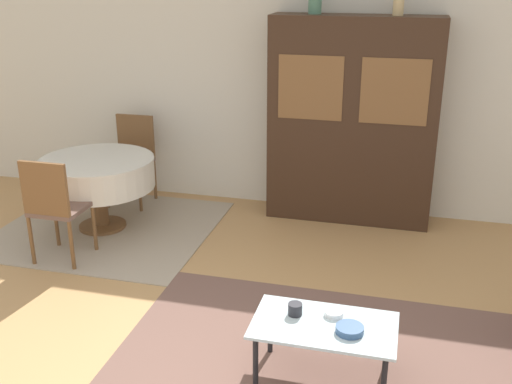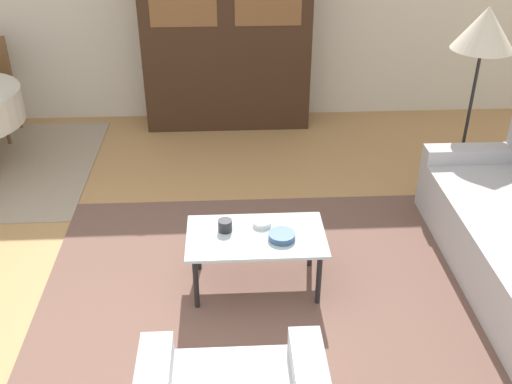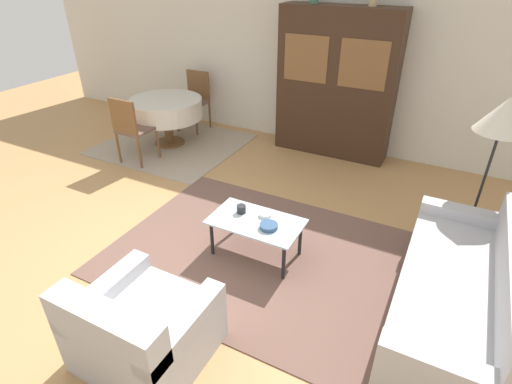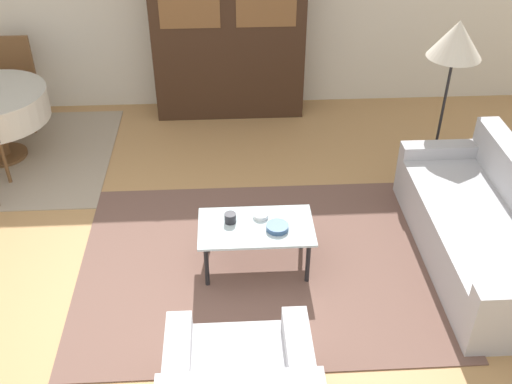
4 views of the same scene
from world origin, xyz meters
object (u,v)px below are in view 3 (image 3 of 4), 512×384
object	(u,v)px
couch	(462,296)
dining_chair_far	(195,97)
dining_chair_near	(131,127)
dining_table	(166,109)
floor_lamp	(504,118)
armchair	(142,330)
bowl	(269,226)
display_cabinet	(336,85)
bowl_small	(265,215)
cup	(241,209)
coffee_table	(256,225)

from	to	relation	value
couch	dining_chair_far	bearing A→B (deg)	59.21
dining_chair_near	dining_chair_far	world-z (taller)	same
dining_table	floor_lamp	world-z (taller)	floor_lamp
dining_chair_far	dining_table	bearing A→B (deg)	90.00
dining_chair_far	dining_chair_near	bearing A→B (deg)	90.00
armchair	bowl	world-z (taller)	armchair
display_cabinet	bowl	world-z (taller)	display_cabinet
armchair	bowl	xyz separation A→B (m)	(0.34, 1.42, 0.15)
dining_chair_near	bowl_small	xyz separation A→B (m)	(2.63, -0.96, -0.13)
dining_chair_near	bowl_small	world-z (taller)	dining_chair_near
cup	bowl	bearing A→B (deg)	-17.56
dining_table	display_cabinet	bearing A→B (deg)	21.02
dining_chair_far	bowl	distance (m)	3.86
floor_lamp	cup	world-z (taller)	floor_lamp
dining_table	dining_chair_far	world-z (taller)	dining_chair_far
display_cabinet	bowl	size ratio (longest dim) A/B	12.08
couch	dining_table	xyz separation A→B (m)	(-4.47, 1.87, 0.31)
dining_chair_far	display_cabinet	bearing A→B (deg)	-176.70
dining_chair_near	cup	xyz separation A→B (m)	(2.38, -1.01, -0.11)
display_cabinet	dining_chair_far	bearing A→B (deg)	-176.70
floor_lamp	dining_chair_far	bearing A→B (deg)	164.87
floor_lamp	couch	bearing A→B (deg)	-90.97
coffee_table	cup	size ratio (longest dim) A/B	9.88
coffee_table	bowl	distance (m)	0.19
armchair	cup	world-z (taller)	armchair
cup	bowl	size ratio (longest dim) A/B	0.53
dining_table	bowl_small	world-z (taller)	dining_table
dining_chair_far	couch	bearing A→B (deg)	149.21
dining_table	bowl_small	xyz separation A→B (m)	(2.63, -1.75, -0.16)
coffee_table	display_cabinet	world-z (taller)	display_cabinet
armchair	dining_chair_far	size ratio (longest dim) A/B	0.91
coffee_table	dining_table	world-z (taller)	dining_table
coffee_table	bowl_small	distance (m)	0.14
armchair	coffee_table	bearing A→B (deg)	83.11
display_cabinet	bowl	bearing A→B (deg)	-83.62
dining_chair_far	cup	distance (m)	3.52
coffee_table	display_cabinet	size ratio (longest dim) A/B	0.43
armchair	floor_lamp	size ratio (longest dim) A/B	0.58
armchair	floor_lamp	bearing A→B (deg)	54.38
display_cabinet	dining_chair_far	size ratio (longest dim) A/B	2.15
dining_table	floor_lamp	size ratio (longest dim) A/B	0.74
bowl	bowl_small	size ratio (longest dim) A/B	1.43
floor_lamp	dining_table	bearing A→B (deg)	174.63
dining_table	bowl	xyz separation A→B (m)	(2.74, -1.92, -0.15)
dining_table	bowl	size ratio (longest dim) A/B	6.53
bowl	dining_chair_far	bearing A→B (deg)	135.31
dining_chair_far	bowl_small	size ratio (longest dim) A/B	8.02
bowl	bowl_small	distance (m)	0.21
couch	dining_chair_far	xyz separation A→B (m)	(-4.47, 2.66, 0.28)
armchair	bowl_small	distance (m)	1.61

